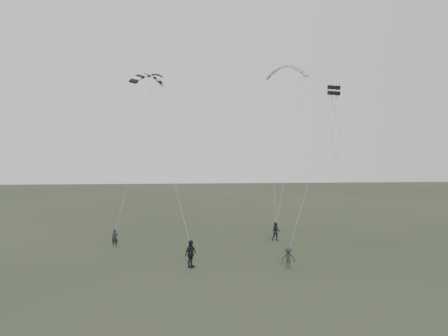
{
  "coord_description": "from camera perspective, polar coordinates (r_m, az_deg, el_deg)",
  "views": [
    {
      "loc": [
        -1.38,
        -31.13,
        8.55
      ],
      "look_at": [
        1.45,
        5.77,
        6.72
      ],
      "focal_mm": 35.0,
      "sensor_mm": 36.0,
      "label": 1
    }
  ],
  "objects": [
    {
      "name": "kite_striped",
      "position": [
        35.81,
        -9.89,
        11.84
      ],
      "size": [
        3.01,
        2.77,
        1.36
      ],
      "primitive_type": null,
      "rotation": [
        0.34,
        0.0,
        0.7
      ],
      "color": "black",
      "rests_on": "flyer_center"
    },
    {
      "name": "flyer_center",
      "position": [
        31.45,
        -4.39,
        -11.12
      ],
      "size": [
        1.07,
        1.19,
        1.95
      ],
      "primitive_type": "imported",
      "rotation": [
        0.0,
        0.0,
        0.92
      ],
      "color": "black",
      "rests_on": "ground"
    },
    {
      "name": "kite_box",
      "position": [
        36.42,
        14.15,
        9.81
      ],
      "size": [
        1.01,
        1.07,
        0.86
      ],
      "primitive_type": null,
      "rotation": [
        0.16,
        0.0,
        0.43
      ],
      "color": "black",
      "rests_on": "flyer_far"
    },
    {
      "name": "flyer_left",
      "position": [
        38.79,
        -14.06,
        -8.87
      ],
      "size": [
        0.55,
        0.37,
        1.48
      ],
      "primitive_type": "imported",
      "rotation": [
        0.0,
        0.0,
        0.03
      ],
      "color": "black",
      "rests_on": "ground"
    },
    {
      "name": "kite_pale_large",
      "position": [
        46.98,
        8.12,
        12.99
      ],
      "size": [
        4.62,
        3.44,
        2.0
      ],
      "primitive_type": null,
      "rotation": [
        0.24,
        0.0,
        -0.51
      ],
      "color": "#A3A4A7",
      "rests_on": "flyer_right"
    },
    {
      "name": "flyer_far",
      "position": [
        31.55,
        8.4,
        -11.52
      ],
      "size": [
        1.06,
        0.75,
        1.49
      ],
      "primitive_type": "imported",
      "rotation": [
        0.0,
        0.0,
        -0.22
      ],
      "color": "#28282C",
      "rests_on": "ground"
    },
    {
      "name": "ground",
      "position": [
        32.31,
        -1.82,
        -12.52
      ],
      "size": [
        140.0,
        140.0,
        0.0
      ],
      "primitive_type": "plane",
      "color": "#2E3623",
      "rests_on": "ground"
    },
    {
      "name": "flyer_right",
      "position": [
        40.31,
        6.81,
        -8.24
      ],
      "size": [
        0.93,
        0.8,
        1.65
      ],
      "primitive_type": "imported",
      "rotation": [
        0.0,
        0.0,
        -0.23
      ],
      "color": "black",
      "rests_on": "ground"
    },
    {
      "name": "kite_dark_small",
      "position": [
        44.68,
        -8.95,
        11.97
      ],
      "size": [
        1.54,
        0.82,
        0.61
      ],
      "primitive_type": null,
      "rotation": [
        0.33,
        0.0,
        0.18
      ],
      "color": "black",
      "rests_on": "flyer_left"
    }
  ]
}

